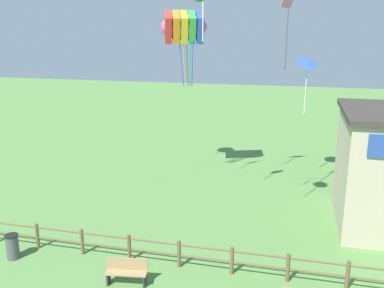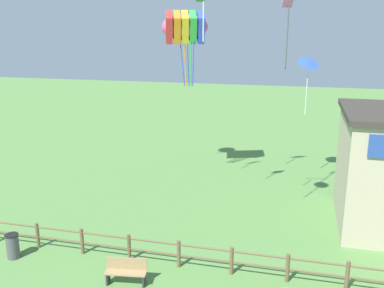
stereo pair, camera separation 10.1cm
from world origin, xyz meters
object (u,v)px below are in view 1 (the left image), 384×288
object	(u,v)px
kite_blue_delta	(307,64)
kite_pink_diamond	(288,10)
park_bench_near_fence	(127,271)
trash_bin	(12,247)
kite_rainbow_parafoil	(184,27)
kite_green_diamond	(203,1)

from	to	relation	value
kite_blue_delta	kite_pink_diamond	xyz separation A→B (m)	(-1.04, -4.84, 2.65)
park_bench_near_fence	trash_bin	size ratio (longest dim) A/B	1.50
kite_rainbow_parafoil	kite_pink_diamond	bearing A→B (deg)	-31.36
park_bench_near_fence	trash_bin	world-z (taller)	trash_bin
park_bench_near_fence	trash_bin	bearing A→B (deg)	173.86
kite_blue_delta	kite_green_diamond	bearing A→B (deg)	-127.72
kite_rainbow_parafoil	kite_green_diamond	size ratio (longest dim) A/B	1.70
trash_bin	park_bench_near_fence	bearing A→B (deg)	-6.14
kite_blue_delta	kite_green_diamond	world-z (taller)	kite_green_diamond
kite_green_diamond	trash_bin	bearing A→B (deg)	-137.14
park_bench_near_fence	kite_rainbow_parafoil	world-z (taller)	kite_rainbow_parafoil
kite_rainbow_parafoil	kite_pink_diamond	xyz separation A→B (m)	(5.51, -3.36, 0.70)
kite_green_diamond	kite_rainbow_parafoil	bearing A→B (deg)	114.60
kite_rainbow_parafoil	trash_bin	bearing A→B (deg)	-112.41
kite_pink_diamond	kite_green_diamond	distance (m)	3.67
park_bench_near_fence	kite_rainbow_parafoil	distance (m)	13.46
kite_blue_delta	trash_bin	bearing A→B (deg)	-132.73
kite_green_diamond	kite_blue_delta	bearing A→B (deg)	52.28
park_bench_near_fence	kite_green_diamond	size ratio (longest dim) A/B	0.62
trash_bin	kite_pink_diamond	xyz separation A→B (m)	(9.69, 6.77, 8.87)
kite_rainbow_parafoil	kite_pink_diamond	size ratio (longest dim) A/B	1.14
kite_rainbow_parafoil	kite_blue_delta	world-z (taller)	kite_rainbow_parafoil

